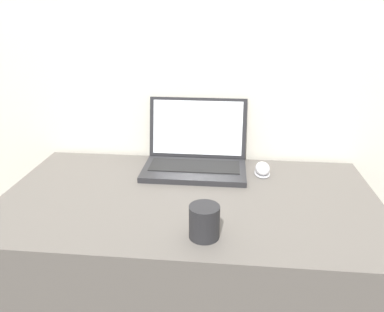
% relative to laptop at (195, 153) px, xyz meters
% --- Properties ---
extents(wall_back, '(7.00, 0.04, 2.50)m').
position_rel_laptop_xyz_m(wall_back, '(0.00, 0.14, 0.44)').
color(wall_back, silver).
rests_on(wall_back, ground_plane).
extents(desk, '(1.21, 0.67, 0.76)m').
position_rel_laptop_xyz_m(desk, '(0.00, -0.23, -0.44)').
color(desk, '#5B5651').
rests_on(desk, ground_plane).
extents(laptop, '(0.38, 0.27, 0.25)m').
position_rel_laptop_xyz_m(laptop, '(0.00, 0.00, 0.00)').
color(laptop, '#232326').
rests_on(laptop, desk).
extents(drink_cup, '(0.08, 0.08, 0.09)m').
position_rel_laptop_xyz_m(drink_cup, '(0.07, -0.46, -0.01)').
color(drink_cup, '#232326').
rests_on(drink_cup, desk).
extents(computer_mouse, '(0.06, 0.09, 0.04)m').
position_rel_laptop_xyz_m(computer_mouse, '(0.25, -0.04, -0.04)').
color(computer_mouse, '#B2B2B7').
rests_on(computer_mouse, desk).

